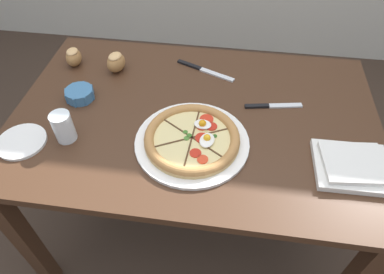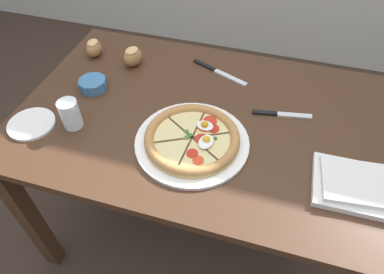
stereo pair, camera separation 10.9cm
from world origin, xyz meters
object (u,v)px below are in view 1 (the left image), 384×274
Objects in this scene: knife_main at (273,106)px; bread_piece_near at (116,62)px; napkin_folded at (353,166)px; bread_piece_mid at (74,57)px; dining_table at (195,135)px; knife_spare at (204,70)px; side_saucer at (22,142)px; pizza at (192,139)px; water_glass at (64,128)px; ramekin_bowl at (80,94)px.

bread_piece_near is at bearing 157.57° from knife_main.
napkin_folded is 1.11m from bread_piece_mid.
knife_spare is at bearing 89.11° from dining_table.
bread_piece_mid is 0.44m from side_saucer.
napkin_folded is 0.93m from bread_piece_near.
pizza is 1.63× the size of napkin_folded.
bread_piece_near is 0.49× the size of knife_main.
bread_piece_near reaches higher than pizza.
dining_table is 6.21× the size of knife_main.
water_glass is at bearing -169.82° from knife_main.
bread_piece_mid reaches higher than knife_spare.
water_glass is at bearing -81.90° from ramekin_bowl.
bread_piece_mid is (-0.53, 0.23, 0.14)m from dining_table.
pizza is at bearing -85.49° from dining_table.
dining_table is at bearing 94.51° from pizza.
knife_main is (0.70, 0.05, -0.02)m from ramekin_bowl.
bread_piece_near reaches higher than knife_spare.
bread_piece_mid is 0.82m from knife_main.
dining_table is at bearing 21.54° from side_saucer.
dining_table is 12.75× the size of bread_piece_near.
knife_main is at bearing -10.45° from bread_piece_mid.
napkin_folded is 0.34m from knife_main.
knife_main is (0.26, 0.22, -0.02)m from pizza.
dining_table is at bearing -174.02° from knife_main.
bread_piece_near reaches higher than napkin_folded.
ramekin_bowl is at bearing 65.17° from side_saucer.
ramekin_bowl is 0.71m from knife_main.
napkin_folded reaches higher than dining_table.
pizza is 0.34m from knife_main.
ramekin_bowl is 1.05× the size of water_glass.
napkin_folded reaches higher than knife_spare.
dining_table is at bearing -31.66° from bread_piece_near.
water_glass is at bearing -98.38° from bread_piece_near.
napkin_folded is (0.94, -0.20, -0.01)m from ramekin_bowl.
pizza is at bearing -150.71° from knife_main.
dining_table is 0.55m from napkin_folded.
side_saucer is at bearing -177.79° from napkin_folded.
pizza is 0.40m from knife_spare.
water_glass is (-0.06, -0.39, 0.00)m from bread_piece_near.
ramekin_bowl is 0.52× the size of knife_main.
bread_piece_near reaches higher than dining_table.
water_glass is at bearing 179.95° from napkin_folded.
napkin_folded is at bearing -0.05° from water_glass.
ramekin_bowl is at bearing 174.08° from knife_main.
napkin_folded is at bearing -18.06° from knife_spare.
bread_piece_mid reaches higher than knife_main.
napkin_folded is 1.05m from side_saucer.
knife_spare is at bearing 46.70° from water_glass.
ramekin_bowl is at bearing -114.45° from bread_piece_near.
pizza is 3.62× the size of water_glass.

